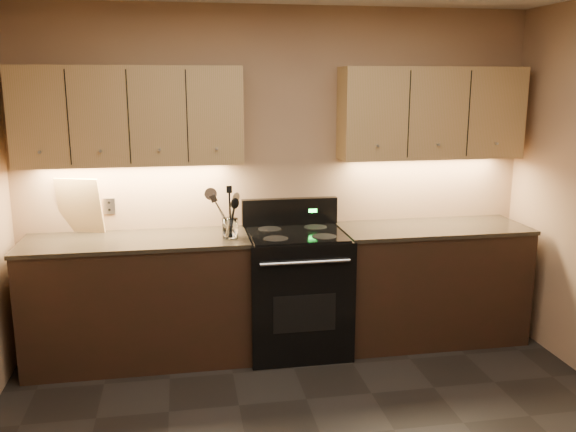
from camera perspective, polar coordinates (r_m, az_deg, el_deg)
name	(u,v)px	position (r m, az deg, el deg)	size (l,w,h in m)	color
wall_back	(279,178)	(4.80, -0.87, 3.60)	(4.00, 0.04, 2.60)	tan
counter_left	(139,300)	(4.67, -13.80, -7.63)	(1.62, 0.62, 0.93)	black
counter_right	(430,282)	(5.04, 13.17, -6.07)	(1.46, 0.62, 0.93)	black
stove	(296,290)	(4.71, 0.76, -6.90)	(0.76, 0.68, 1.14)	black
upper_cab_left	(130,116)	(4.55, -14.57, 9.05)	(1.60, 0.30, 0.70)	tan
upper_cab_right	(431,113)	(4.93, 13.25, 9.36)	(1.44, 0.30, 0.70)	tan
outlet_plate	(109,206)	(4.79, -16.38, 0.89)	(0.09, 0.01, 0.12)	#B2B5BA
utensil_crock	(230,229)	(4.43, -5.43, -1.21)	(0.13, 0.13, 0.14)	white
cutting_board	(80,206)	(4.78, -18.91, 0.91)	(0.34, 0.02, 0.43)	tan
wooden_spoon	(226,215)	(4.40, -5.78, 0.11)	(0.06, 0.06, 0.32)	tan
black_spoon	(229,215)	(4.44, -5.51, 0.12)	(0.06, 0.06, 0.30)	black
black_turner	(230,211)	(4.37, -5.42, 0.46)	(0.08, 0.08, 0.38)	black
steel_spatula	(232,212)	(4.43, -5.25, 0.38)	(0.08, 0.08, 0.34)	silver
steel_skimmer	(235,210)	(4.41, -4.95, 0.56)	(0.09, 0.09, 0.38)	silver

